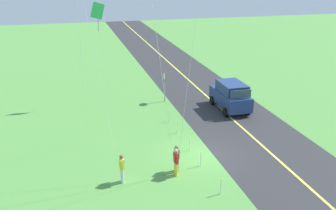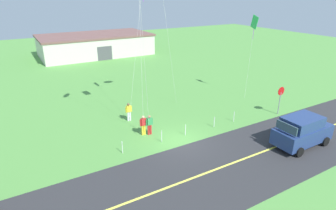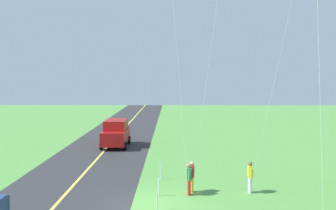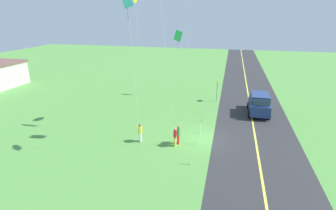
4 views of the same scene
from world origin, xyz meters
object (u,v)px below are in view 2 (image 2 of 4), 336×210
object	(u,v)px
car_suv_foreground	(302,131)
person_adult_near	(129,111)
person_adult_companion	(143,125)
warehouse_distant	(95,44)
kite_green_far	(254,23)
person_child_watcher	(149,124)
stop_sign	(281,95)

from	to	relation	value
car_suv_foreground	person_adult_near	bearing A→B (deg)	131.89
person_adult_near	person_adult_companion	size ratio (longest dim) A/B	1.00
car_suv_foreground	person_adult_companion	world-z (taller)	car_suv_foreground
warehouse_distant	kite_green_far	bearing A→B (deg)	-74.90
person_adult_near	person_child_watcher	distance (m)	3.14
warehouse_distant	person_adult_companion	bearing A→B (deg)	-100.30
person_adult_near	stop_sign	bearing A→B (deg)	89.74
car_suv_foreground	kite_green_far	world-z (taller)	kite_green_far
person_adult_companion	warehouse_distant	distance (m)	31.68
person_adult_near	kite_green_far	world-z (taller)	kite_green_far
kite_green_far	warehouse_distant	distance (m)	30.10
stop_sign	warehouse_distant	distance (m)	34.25
stop_sign	kite_green_far	xyz separation A→B (m)	(1.19, 5.07, 5.58)
person_adult_near	kite_green_far	bearing A→B (deg)	112.32
person_adult_companion	warehouse_distant	world-z (taller)	warehouse_distant
stop_sign	person_adult_companion	xyz separation A→B (m)	(-12.17, 2.47, -0.94)
person_adult_near	person_adult_companion	xyz separation A→B (m)	(-0.04, -2.95, 0.00)
person_child_watcher	kite_green_far	xyz separation A→B (m)	(12.93, 2.77, 6.52)
warehouse_distant	car_suv_foreground	bearing A→B (deg)	-85.01
person_adult_companion	warehouse_distant	xyz separation A→B (m)	(5.66, 31.15, 0.89)
person_adult_companion	car_suv_foreground	bearing A→B (deg)	-8.85
person_adult_companion	kite_green_far	xyz separation A→B (m)	(13.36, 2.60, 6.52)
car_suv_foreground	stop_sign	distance (m)	5.60
stop_sign	kite_green_far	size ratio (longest dim) A/B	0.31
person_adult_companion	person_child_watcher	bearing A→B (deg)	8.43
stop_sign	person_adult_near	size ratio (longest dim) A/B	1.60
car_suv_foreground	person_child_watcher	xyz separation A→B (m)	(-8.56, 6.87, -0.29)
person_adult_near	person_adult_companion	bearing A→B (deg)	23.03
stop_sign	person_adult_near	xyz separation A→B (m)	(-12.13, 5.42, -0.94)
person_child_watcher	car_suv_foreground	bearing A→B (deg)	-94.76
stop_sign	person_adult_near	distance (m)	13.32
person_adult_near	kite_green_far	distance (m)	14.84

